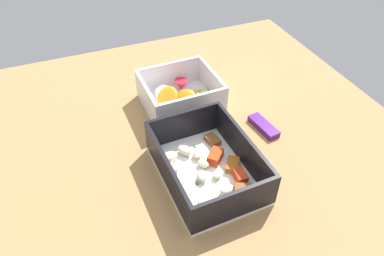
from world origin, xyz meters
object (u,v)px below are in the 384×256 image
fruit_bowl (181,96)px  candy_bar (264,126)px  paper_cup_liner (167,75)px  pasta_container (207,166)px

fruit_bowl → candy_bar: bearing=43.0°
fruit_bowl → paper_cup_liner: fruit_bowl is taller
pasta_container → candy_bar: (-6.67, 14.73, -1.47)cm
pasta_container → fruit_bowl: 19.78cm
pasta_container → candy_bar: bearing=112.3°
candy_bar → paper_cup_liner: paper_cup_liner is taller
pasta_container → candy_bar: size_ratio=2.88×
fruit_bowl → candy_bar: size_ratio=2.15×
candy_bar → paper_cup_liner: size_ratio=1.65×
candy_bar → paper_cup_liner: 26.08cm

